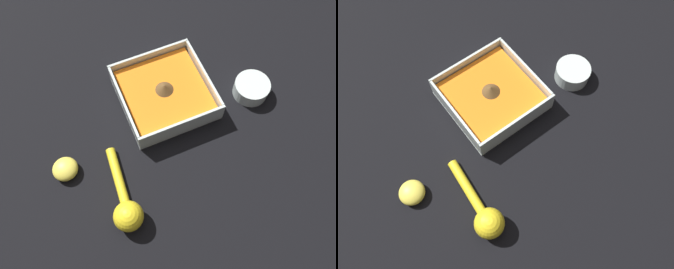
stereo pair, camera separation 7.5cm
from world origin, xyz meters
TOP-DOWN VIEW (x-y plane):
  - ground_plane at (0.00, 0.00)m, footprint 4.00×4.00m
  - square_dish at (-0.02, -0.00)m, footprint 0.21×0.21m
  - spice_bowl at (0.19, -0.07)m, footprint 0.09×0.09m
  - lemon_squeezer at (-0.20, -0.23)m, footprint 0.06×0.20m
  - lemon_half at (-0.30, -0.09)m, footprint 0.06×0.06m

SIDE VIEW (x-z plane):
  - ground_plane at x=0.00m, z-range 0.00..0.00m
  - lemon_half at x=-0.30m, z-range 0.00..0.03m
  - spice_bowl at x=0.19m, z-range 0.00..0.04m
  - square_dish at x=-0.02m, z-range -0.01..0.05m
  - lemon_squeezer at x=-0.20m, z-range 0.00..0.06m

